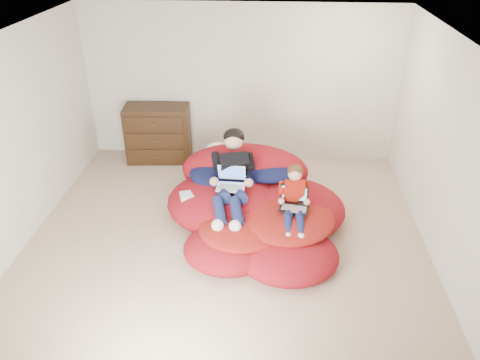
% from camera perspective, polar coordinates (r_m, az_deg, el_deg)
% --- Properties ---
extents(room_shell, '(5.10, 5.10, 2.77)m').
position_cam_1_polar(room_shell, '(5.83, -1.75, -5.84)').
color(room_shell, tan).
rests_on(room_shell, ground).
extents(dresser, '(1.08, 0.63, 0.94)m').
position_cam_1_polar(dresser, '(7.85, -9.91, 5.62)').
color(dresser, '#311E0D').
rests_on(dresser, ground).
extents(beanbag_pile, '(2.39, 2.46, 0.88)m').
position_cam_1_polar(beanbag_pile, '(6.18, 1.76, -3.18)').
color(beanbag_pile, '#A1121A').
rests_on(beanbag_pile, ground).
extents(cream_pillow, '(0.39, 0.25, 0.25)m').
position_cam_1_polar(cream_pillow, '(6.80, -2.65, 3.58)').
color(cream_pillow, white).
rests_on(cream_pillow, beanbag_pile).
extents(older_boy, '(0.47, 1.31, 0.84)m').
position_cam_1_polar(older_boy, '(6.02, -1.00, 0.99)').
color(older_boy, black).
rests_on(older_boy, beanbag_pile).
extents(younger_boy, '(0.26, 0.81, 0.63)m').
position_cam_1_polar(younger_boy, '(5.73, 6.65, -2.10)').
color(younger_boy, '#B41D0F').
rests_on(younger_boy, beanbag_pile).
extents(laptop_white, '(0.36, 0.35, 0.25)m').
position_cam_1_polar(laptop_white, '(5.97, -1.08, -0.07)').
color(laptop_white, white).
rests_on(laptop_white, older_boy).
extents(laptop_black, '(0.39, 0.35, 0.26)m').
position_cam_1_polar(laptop_black, '(5.75, 6.62, -2.62)').
color(laptop_black, black).
rests_on(laptop_black, younger_boy).
extents(power_adapter, '(0.22, 0.22, 0.06)m').
position_cam_1_polar(power_adapter, '(6.12, -6.50, -1.94)').
color(power_adapter, white).
rests_on(power_adapter, beanbag_pile).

